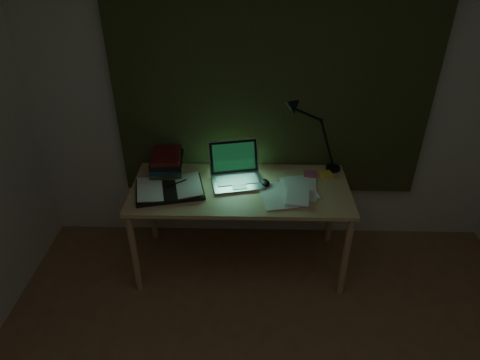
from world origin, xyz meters
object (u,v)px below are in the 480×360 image
object	(u,v)px
loose_papers	(290,195)
desk_lamp	(337,135)
desk	(240,227)
laptop	(238,168)
open_textbook	(170,189)
book_stack	(166,163)

from	to	relation	value
loose_papers	desk_lamp	size ratio (longest dim) A/B	0.64
desk	laptop	size ratio (longest dim) A/B	3.79
laptop	open_textbook	world-z (taller)	laptop
laptop	desk	bearing A→B (deg)	-81.28
laptop	book_stack	bearing A→B (deg)	154.53
open_textbook	desk_lamp	world-z (taller)	desk_lamp
book_stack	loose_papers	distance (m)	0.91
book_stack	desk_lamp	size ratio (longest dim) A/B	0.47
open_textbook	book_stack	world-z (taller)	book_stack
open_textbook	desk_lamp	size ratio (longest dim) A/B	0.79
loose_papers	desk_lamp	xyz separation A→B (m)	(0.34, 0.36, 0.27)
desk	loose_papers	bearing A→B (deg)	-16.87
open_textbook	loose_papers	xyz separation A→B (m)	(0.81, -0.05, -0.01)
open_textbook	desk_lamp	distance (m)	1.22
laptop	book_stack	size ratio (longest dim) A/B	1.49
desk	laptop	distance (m)	0.47
open_textbook	book_stack	size ratio (longest dim) A/B	1.70
desk	desk_lamp	xyz separation A→B (m)	(0.67, 0.26, 0.62)
desk	desk_lamp	bearing A→B (deg)	21.25
desk_lamp	book_stack	bearing A→B (deg)	-168.05
desk	book_stack	world-z (taller)	book_stack
desk	open_textbook	distance (m)	0.60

